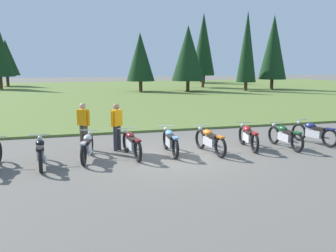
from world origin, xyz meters
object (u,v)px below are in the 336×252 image
(motorcycle_sky_blue, at_px, (170,141))
(motorcycle_red, at_px, (248,136))
(rider_near_row_end, at_px, (117,124))
(motorcycle_british_green, at_px, (285,136))
(motorcycle_black, at_px, (40,152))
(motorcycle_silver, at_px, (87,146))
(motorcycle_navy, at_px, (314,133))
(motorcycle_maroon, at_px, (132,144))
(motorcycle_orange, at_px, (210,140))
(rider_checking_bike, at_px, (83,123))

(motorcycle_sky_blue, relative_size, motorcycle_red, 1.01)
(rider_near_row_end, bearing_deg, motorcycle_british_green, -12.13)
(motorcycle_black, bearing_deg, motorcycle_british_green, 1.21)
(motorcycle_british_green, bearing_deg, motorcycle_silver, 178.09)
(motorcycle_sky_blue, bearing_deg, motorcycle_navy, -0.01)
(motorcycle_silver, xyz_separation_m, rider_near_row_end, (1.10, 1.04, 0.51))
(motorcycle_black, bearing_deg, motorcycle_silver, 16.48)
(motorcycle_maroon, xyz_separation_m, rider_near_row_end, (-0.33, 1.03, 0.51))
(motorcycle_orange, distance_m, motorcycle_navy, 4.36)
(motorcycle_navy, bearing_deg, motorcycle_red, -179.84)
(rider_checking_bike, bearing_deg, motorcycle_red, -14.34)
(motorcycle_silver, xyz_separation_m, motorcycle_maroon, (1.43, 0.01, 0.00))
(motorcycle_sky_blue, xyz_separation_m, rider_checking_bike, (-2.79, 1.45, 0.51))
(motorcycle_maroon, relative_size, rider_checking_bike, 1.26)
(motorcycle_silver, height_order, motorcycle_british_green, same)
(motorcycle_maroon, xyz_separation_m, motorcycle_navy, (7.03, 0.04, 0.00))
(motorcycle_navy, relative_size, rider_checking_bike, 1.23)
(motorcycle_maroon, distance_m, motorcycle_navy, 7.03)
(motorcycle_sky_blue, height_order, rider_near_row_end, rider_near_row_end)
(motorcycle_black, bearing_deg, rider_checking_bike, 54.49)
(motorcycle_sky_blue, distance_m, rider_checking_bike, 3.19)
(motorcycle_maroon, height_order, rider_near_row_end, rider_near_row_end)
(rider_checking_bike, bearing_deg, motorcycle_maroon, -45.93)
(motorcycle_navy, bearing_deg, rider_near_row_end, 172.39)
(motorcycle_black, height_order, motorcycle_red, same)
(motorcycle_navy, bearing_deg, rider_checking_bike, 170.27)
(motorcycle_maroon, relative_size, motorcycle_british_green, 1.00)
(motorcycle_orange, bearing_deg, motorcycle_black, -177.86)
(motorcycle_navy, xyz_separation_m, rider_checking_bike, (-8.48, 1.45, 0.51))
(motorcycle_maroon, distance_m, motorcycle_orange, 2.68)
(rider_near_row_end, bearing_deg, rider_checking_bike, 157.16)
(motorcycle_black, relative_size, motorcycle_navy, 1.02)
(motorcycle_sky_blue, bearing_deg, rider_near_row_end, 149.57)
(motorcycle_maroon, bearing_deg, motorcycle_sky_blue, 1.95)
(motorcycle_orange, distance_m, motorcycle_red, 1.61)
(motorcycle_black, xyz_separation_m, motorcycle_maroon, (2.82, 0.42, 0.00))
(motorcycle_navy, bearing_deg, motorcycle_silver, -179.62)
(motorcycle_silver, bearing_deg, motorcycle_british_green, -1.91)
(motorcycle_british_green, relative_size, rider_near_row_end, 1.26)
(motorcycle_orange, height_order, motorcycle_red, same)
(motorcycle_black, xyz_separation_m, motorcycle_orange, (5.49, 0.21, 0.00))
(motorcycle_black, xyz_separation_m, rider_near_row_end, (2.49, 1.45, 0.51))
(motorcycle_sky_blue, height_order, rider_checking_bike, rider_checking_bike)
(motorcycle_sky_blue, xyz_separation_m, motorcycle_navy, (5.69, -0.00, 0.00))
(motorcycle_orange, relative_size, rider_checking_bike, 1.26)
(motorcycle_black, xyz_separation_m, motorcycle_sky_blue, (4.16, 0.47, 0.00))
(motorcycle_black, distance_m, motorcycle_maroon, 2.85)
(rider_checking_bike, bearing_deg, motorcycle_silver, -89.32)
(motorcycle_red, distance_m, motorcycle_british_green, 1.35)
(motorcycle_red, bearing_deg, motorcycle_maroon, -179.51)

